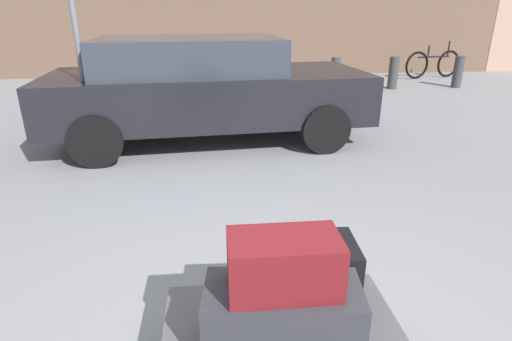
# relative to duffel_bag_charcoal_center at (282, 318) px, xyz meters

# --- Properties ---
(duffel_bag_charcoal_center) EXTENTS (0.71, 0.38, 0.32)m
(duffel_bag_charcoal_center) POSITION_rel_duffel_bag_charcoal_center_xyz_m (0.00, 0.00, 0.00)
(duffel_bag_charcoal_center) COLOR #2D2D33
(duffel_bag_charcoal_center) RESTS_ON luggage_cart
(duffel_bag_black_rear_left) EXTENTS (0.56, 0.35, 0.34)m
(duffel_bag_black_rear_left) POSITION_rel_duffel_bag_charcoal_center_xyz_m (0.15, 0.31, 0.01)
(duffel_bag_black_rear_left) COLOR black
(duffel_bag_black_rear_left) RESTS_ON luggage_cart
(duffel_bag_maroon_topmost_pile) EXTENTS (0.47, 0.27, 0.24)m
(duffel_bag_maroon_topmost_pile) POSITION_rel_duffel_bag_charcoal_center_xyz_m (0.00, 0.00, 0.28)
(duffel_bag_maroon_topmost_pile) COLOR maroon
(duffel_bag_maroon_topmost_pile) RESTS_ON duffel_bag_charcoal_center
(parked_car) EXTENTS (4.42, 2.17, 1.42)m
(parked_car) POSITION_rel_duffel_bag_charcoal_center_xyz_m (-0.37, 4.36, 0.26)
(parked_car) COLOR black
(parked_car) RESTS_ON ground_plane
(bicycle_leaning) EXTENTS (1.73, 0.44, 0.96)m
(bicycle_leaning) POSITION_rel_duffel_bag_charcoal_center_xyz_m (5.75, 9.47, -0.13)
(bicycle_leaning) COLOR black
(bicycle_leaning) RESTS_ON ground_plane
(bollard_kerb_near) EXTENTS (0.22, 0.22, 0.73)m
(bollard_kerb_near) POSITION_rel_duffel_bag_charcoal_center_xyz_m (2.59, 7.99, -0.13)
(bollard_kerb_near) COLOR #383838
(bollard_kerb_near) RESTS_ON ground_plane
(bollard_kerb_mid) EXTENTS (0.22, 0.22, 0.73)m
(bollard_kerb_mid) POSITION_rel_duffel_bag_charcoal_center_xyz_m (3.99, 7.99, -0.13)
(bollard_kerb_mid) COLOR #383838
(bollard_kerb_mid) RESTS_ON ground_plane
(bollard_kerb_far) EXTENTS (0.22, 0.22, 0.73)m
(bollard_kerb_far) POSITION_rel_duffel_bag_charcoal_center_xyz_m (5.60, 7.99, -0.13)
(bollard_kerb_far) COLOR #383838
(bollard_kerb_far) RESTS_ON ground_plane
(no_parking_sign) EXTENTS (0.50, 0.07, 2.43)m
(no_parking_sign) POSITION_rel_duffel_bag_charcoal_center_xyz_m (-1.79, 3.75, 1.00)
(no_parking_sign) COLOR slate
(no_parking_sign) RESTS_ON ground_plane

